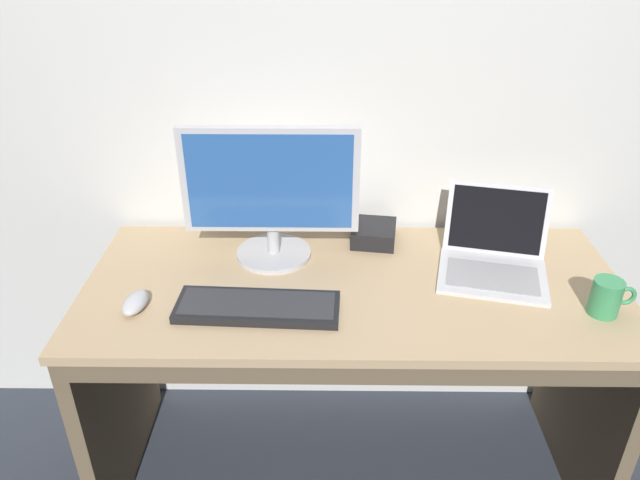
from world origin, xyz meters
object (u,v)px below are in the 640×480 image
(external_monitor, at_px, (271,191))
(external_drive_box, at_px, (374,233))
(wired_keyboard, at_px, (258,307))
(laptop_silver, at_px, (494,257))
(coffee_mug, at_px, (607,297))
(computer_mouse, at_px, (135,303))

(external_monitor, height_order, external_drive_box, external_monitor)
(external_monitor, bearing_deg, wired_keyboard, -94.40)
(wired_keyboard, xyz_separation_m, external_drive_box, (0.33, 0.38, 0.02))
(laptop_silver, bearing_deg, coffee_mug, -40.96)
(wired_keyboard, xyz_separation_m, computer_mouse, (-0.33, 0.01, 0.01))
(laptop_silver, xyz_separation_m, external_monitor, (-0.65, 0.06, 0.18))
(laptop_silver, bearing_deg, external_monitor, 174.64)
(external_drive_box, bearing_deg, coffee_mug, -33.14)
(wired_keyboard, bearing_deg, external_monitor, 85.60)
(computer_mouse, relative_size, coffee_mug, 0.94)
(external_monitor, distance_m, coffee_mug, 0.96)
(external_monitor, bearing_deg, computer_mouse, -142.61)
(external_drive_box, bearing_deg, laptop_silver, -26.51)
(external_monitor, xyz_separation_m, computer_mouse, (-0.35, -0.27, -0.21))
(laptop_silver, distance_m, external_drive_box, 0.38)
(computer_mouse, xyz_separation_m, coffee_mug, (1.25, -0.01, 0.03))
(external_monitor, bearing_deg, laptop_silver, -5.36)
(computer_mouse, bearing_deg, wired_keyboard, 5.79)
(laptop_silver, height_order, coffee_mug, laptop_silver)
(external_monitor, distance_m, wired_keyboard, 0.35)
(laptop_silver, xyz_separation_m, external_drive_box, (-0.34, 0.17, -0.01))
(laptop_silver, bearing_deg, external_drive_box, 153.49)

